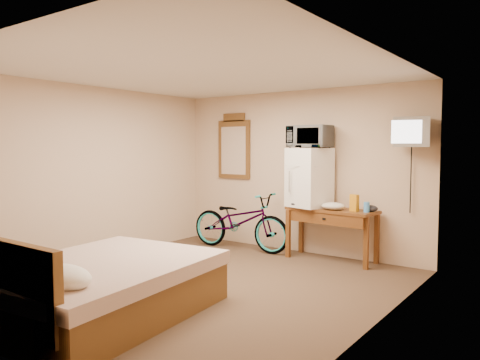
% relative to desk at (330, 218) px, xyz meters
% --- Properties ---
extents(room, '(4.60, 4.64, 2.50)m').
position_rel_desk_xyz_m(room, '(-0.71, -2.00, 0.63)').
color(room, '#4F3A27').
rests_on(room, ground).
extents(desk, '(1.33, 0.62, 0.75)m').
position_rel_desk_xyz_m(desk, '(0.00, 0.00, 0.00)').
color(desk, brown).
rests_on(desk, floor).
extents(mini_fridge, '(0.64, 0.63, 0.87)m').
position_rel_desk_xyz_m(mini_fridge, '(-0.36, 0.03, 0.56)').
color(mini_fridge, white).
rests_on(mini_fridge, desk).
extents(microwave, '(0.60, 0.42, 0.33)m').
position_rel_desk_xyz_m(microwave, '(-0.36, 0.03, 1.16)').
color(microwave, white).
rests_on(microwave, mini_fridge).
extents(snack_bag, '(0.13, 0.09, 0.23)m').
position_rel_desk_xyz_m(snack_bag, '(0.37, -0.03, 0.24)').
color(snack_bag, orange).
rests_on(snack_bag, desk).
extents(blue_cup, '(0.08, 0.08, 0.14)m').
position_rel_desk_xyz_m(blue_cup, '(0.54, -0.03, 0.19)').
color(blue_cup, '#4698F0').
rests_on(blue_cup, desk).
extents(cloth_cream, '(0.34, 0.26, 0.11)m').
position_rel_desk_xyz_m(cloth_cream, '(0.07, -0.07, 0.18)').
color(cloth_cream, beige).
rests_on(cloth_cream, desk).
extents(cloth_dark_a, '(0.27, 0.20, 0.10)m').
position_rel_desk_xyz_m(cloth_dark_a, '(-0.46, -0.10, 0.18)').
color(cloth_dark_a, black).
rests_on(cloth_dark_a, desk).
extents(cloth_dark_b, '(0.20, 0.16, 0.09)m').
position_rel_desk_xyz_m(cloth_dark_b, '(0.57, 0.06, 0.17)').
color(cloth_dark_b, black).
rests_on(cloth_dark_b, desk).
extents(crt_television, '(0.52, 0.61, 0.38)m').
position_rel_desk_xyz_m(crt_television, '(1.09, 0.02, 1.19)').
color(crt_television, black).
rests_on(crt_television, room).
extents(wall_mirror, '(0.65, 0.04, 1.10)m').
position_rel_desk_xyz_m(wall_mirror, '(-1.92, 0.27, 1.01)').
color(wall_mirror, brown).
rests_on(wall_mirror, room).
extents(bicycle, '(1.77, 0.71, 0.92)m').
position_rel_desk_xyz_m(bicycle, '(-1.48, -0.16, -0.17)').
color(bicycle, black).
rests_on(bicycle, floor).
extents(bed, '(1.84, 2.30, 0.90)m').
position_rel_desk_xyz_m(bed, '(-0.86, -3.37, -0.33)').
color(bed, brown).
rests_on(bed, floor).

